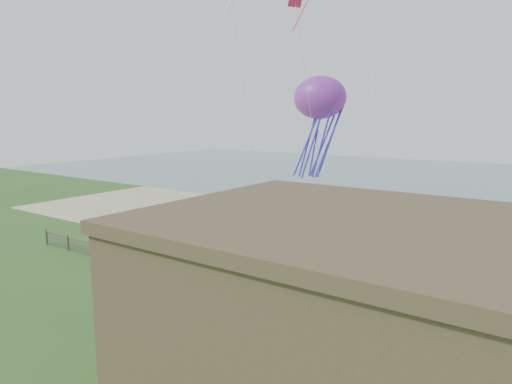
% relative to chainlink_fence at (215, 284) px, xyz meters
% --- Properties ---
extents(ground, '(160.00, 160.00, 0.00)m').
position_rel_chainlink_fence_xyz_m(ground, '(0.00, -6.00, -0.55)').
color(ground, '#305B1F').
rests_on(ground, ground).
extents(sand_beach, '(72.00, 20.00, 0.02)m').
position_rel_chainlink_fence_xyz_m(sand_beach, '(0.00, 16.00, -0.55)').
color(sand_beach, tan).
rests_on(sand_beach, ground).
extents(ocean, '(160.00, 68.00, 0.02)m').
position_rel_chainlink_fence_xyz_m(ocean, '(0.00, 60.00, -0.55)').
color(ocean, slate).
rests_on(ocean, ground).
extents(chainlink_fence, '(36.20, 0.20, 1.25)m').
position_rel_chainlink_fence_xyz_m(chainlink_fence, '(0.00, 0.00, 0.00)').
color(chainlink_fence, '#4B3D2A').
rests_on(chainlink_fence, ground).
extents(motel, '(15.00, 10.00, 7.00)m').
position_rel_chainlink_fence_xyz_m(motel, '(13.00, -7.00, 2.95)').
color(motel, brown).
rests_on(motel, ground).
extents(motel_deck, '(15.00, 2.00, 0.50)m').
position_rel_chainlink_fence_xyz_m(motel_deck, '(13.00, -1.00, -0.30)').
color(motel_deck, brown).
rests_on(motel_deck, ground).
extents(picnic_table, '(2.29, 1.93, 0.84)m').
position_rel_chainlink_fence_xyz_m(picnic_table, '(6.37, -3.77, -0.13)').
color(picnic_table, brown).
rests_on(picnic_table, ground).
extents(octopus_kite, '(4.12, 3.20, 7.73)m').
position_rel_chainlink_fence_xyz_m(octopus_kite, '(1.49, 9.93, 9.14)').
color(octopus_kite, '#FF2871').
extents(kite_red, '(1.90, 1.76, 2.25)m').
position_rel_chainlink_fence_xyz_m(kite_red, '(1.71, 6.04, 16.50)').
color(kite_red, '#DF275C').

